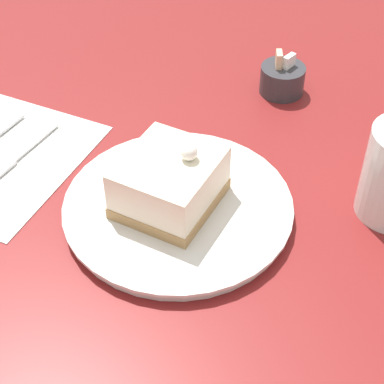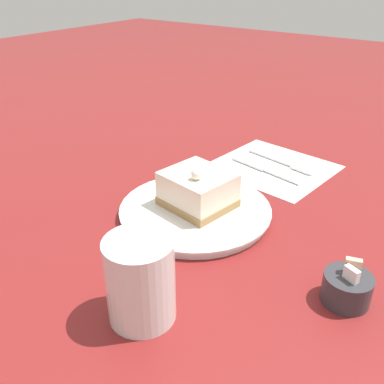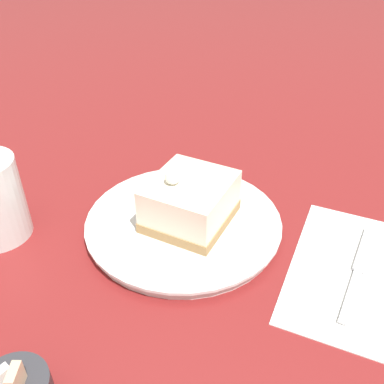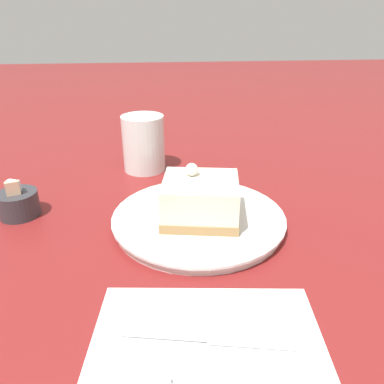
{
  "view_description": "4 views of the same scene",
  "coord_description": "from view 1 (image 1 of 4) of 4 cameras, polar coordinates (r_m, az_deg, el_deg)",
  "views": [
    {
      "loc": [
        0.2,
        -0.53,
        0.52
      ],
      "look_at": [
        0.03,
        -0.04,
        0.04
      ],
      "focal_mm": 60.0,
      "sensor_mm": 36.0,
      "label": 1
    },
    {
      "loc": [
        0.53,
        0.33,
        0.39
      ],
      "look_at": [
        0.03,
        -0.03,
        0.06
      ],
      "focal_mm": 40.0,
      "sensor_mm": 36.0,
      "label": 2
    },
    {
      "loc": [
        -0.13,
        0.38,
        0.37
      ],
      "look_at": [
        0.0,
        -0.03,
        0.07
      ],
      "focal_mm": 40.0,
      "sensor_mm": 36.0,
      "label": 3
    },
    {
      "loc": [
        -0.47,
        0.02,
        0.29
      ],
      "look_at": [
        0.02,
        -0.03,
        0.05
      ],
      "focal_mm": 35.0,
      "sensor_mm": 36.0,
      "label": 4
    }
  ],
  "objects": [
    {
      "name": "plate",
      "position": [
        0.73,
        -1.25,
        -1.41
      ],
      "size": [
        0.26,
        0.26,
        0.02
      ],
      "color": "silver",
      "rests_on": "ground_plane"
    },
    {
      "name": "knife",
      "position": [
        0.82,
        -16.42,
        2.07
      ],
      "size": [
        0.04,
        0.17,
        0.0
      ],
      "rotation": [
        0.0,
        0.0,
        -0.19
      ],
      "color": "silver",
      "rests_on": "napkin"
    },
    {
      "name": "ground_plane",
      "position": [
        0.76,
        -1.31,
        0.28
      ],
      "size": [
        4.0,
        4.0,
        0.0
      ],
      "primitive_type": "plane",
      "color": "maroon"
    },
    {
      "name": "cake_slice",
      "position": [
        0.7,
        -2.01,
        0.87
      ],
      "size": [
        0.12,
        0.12,
        0.08
      ],
      "rotation": [
        0.0,
        0.0,
        -0.16
      ],
      "color": "#AD8451",
      "rests_on": "plate"
    },
    {
      "name": "sugar_bowl",
      "position": [
        0.92,
        8.03,
        9.95
      ],
      "size": [
        0.06,
        0.06,
        0.06
      ],
      "color": "#333338",
      "rests_on": "ground_plane"
    }
  ]
}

